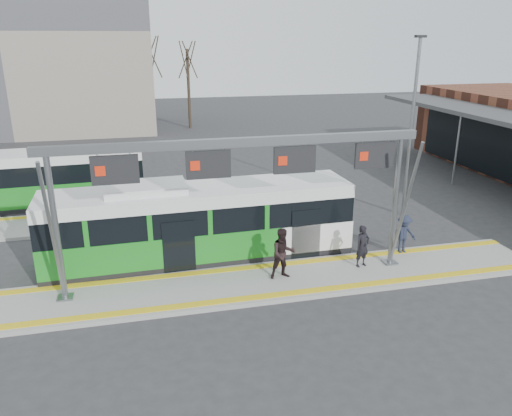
% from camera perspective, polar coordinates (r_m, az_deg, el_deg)
% --- Properties ---
extents(ground, '(120.00, 120.00, 0.00)m').
position_cam_1_polar(ground, '(18.26, -0.16, -8.80)').
color(ground, '#2D2D30').
rests_on(ground, ground).
extents(platform_main, '(22.00, 3.00, 0.15)m').
position_cam_1_polar(platform_main, '(18.23, -0.17, -8.59)').
color(platform_main, gray).
rests_on(platform_main, ground).
extents(platform_second, '(20.00, 3.00, 0.15)m').
position_cam_1_polar(platform_second, '(25.19, -13.31, -1.15)').
color(platform_second, gray).
rests_on(platform_second, ground).
extents(tactile_main, '(22.00, 2.65, 0.02)m').
position_cam_1_polar(tactile_main, '(18.19, -0.17, -8.36)').
color(tactile_main, yellow).
rests_on(tactile_main, platform_main).
extents(tactile_second, '(20.00, 0.35, 0.02)m').
position_cam_1_polar(tactile_second, '(26.25, -13.36, -0.13)').
color(tactile_second, yellow).
rests_on(tactile_second, platform_second).
extents(gantry, '(13.00, 1.68, 5.20)m').
position_cam_1_polar(gantry, '(16.87, -1.53, 4.51)').
color(gantry, slate).
rests_on(gantry, platform_main).
extents(apartment_block, '(24.50, 12.50, 18.40)m').
position_cam_1_polar(apartment_block, '(52.76, -26.02, 17.90)').
color(apartment_block, gray).
rests_on(apartment_block, ground).
extents(hero_bus, '(12.07, 2.89, 3.30)m').
position_cam_1_polar(hero_bus, '(19.86, -6.51, -1.81)').
color(hero_bus, black).
rests_on(hero_bus, ground).
extents(bg_bus_green, '(11.85, 3.04, 2.94)m').
position_cam_1_polar(bg_bus_green, '(28.46, -24.78, 2.81)').
color(bg_bus_green, black).
rests_on(bg_bus_green, ground).
extents(passenger_a, '(0.68, 0.54, 1.64)m').
position_cam_1_polar(passenger_a, '(19.46, 12.08, -4.28)').
color(passenger_a, black).
rests_on(passenger_a, platform_main).
extents(passenger_b, '(0.96, 0.76, 1.90)m').
position_cam_1_polar(passenger_b, '(18.10, 3.11, -5.22)').
color(passenger_b, black).
rests_on(passenger_b, platform_main).
extents(passenger_c, '(1.06, 0.63, 1.62)m').
position_cam_1_polar(passenger_c, '(21.07, 16.53, -2.87)').
color(passenger_c, '#1F2537').
rests_on(passenger_c, platform_main).
extents(tree_left, '(1.40, 1.40, 8.95)m').
position_cam_1_polar(tree_left, '(47.22, -11.97, 16.46)').
color(tree_left, '#382B21').
rests_on(tree_left, ground).
extents(tree_mid, '(1.40, 1.40, 8.49)m').
position_cam_1_polar(tree_mid, '(49.75, -7.84, 16.37)').
color(tree_mid, '#382B21').
rests_on(tree_mid, ground).
extents(lamp_east, '(0.50, 0.25, 8.60)m').
position_cam_1_polar(lamp_east, '(25.17, 17.36, 9.04)').
color(lamp_east, slate).
rests_on(lamp_east, ground).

